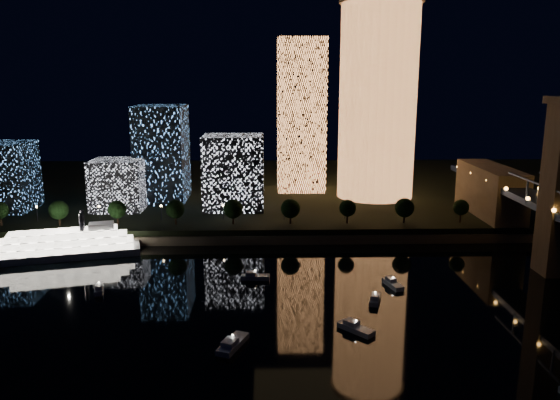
{
  "coord_description": "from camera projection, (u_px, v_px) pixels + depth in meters",
  "views": [
    {
      "loc": [
        -18.72,
        -96.44,
        54.63
      ],
      "look_at": [
        -14.56,
        55.0,
        20.89
      ],
      "focal_mm": 35.0,
      "sensor_mm": 36.0,
      "label": 1
    }
  ],
  "objects": [
    {
      "name": "far_bank",
      "position": [
        304.0,
        190.0,
        262.05
      ],
      "size": [
        420.0,
        160.0,
        5.0
      ],
      "primitive_type": "cube",
      "color": "black",
      "rests_on": "ground"
    },
    {
      "name": "midrise_blocks",
      "position": [
        144.0,
        167.0,
        216.4
      ],
      "size": [
        108.04,
        39.14,
        39.08
      ],
      "color": "white",
      "rests_on": "far_bank"
    },
    {
      "name": "esplanade_trees",
      "position": [
        230.0,
        209.0,
        189.23
      ],
      "size": [
        165.72,
        6.84,
        8.92
      ],
      "color": "black",
      "rests_on": "far_bank"
    },
    {
      "name": "riverboat",
      "position": [
        57.0,
        246.0,
        169.62
      ],
      "size": [
        49.62,
        21.26,
        14.68
      ],
      "color": "silver",
      "rests_on": "ground"
    },
    {
      "name": "motorboats",
      "position": [
        338.0,
        342.0,
        113.83
      ],
      "size": [
        116.62,
        79.48,
        2.78
      ],
      "color": "silver",
      "rests_on": "ground"
    },
    {
      "name": "street_lamps",
      "position": [
        223.0,
        209.0,
        195.32
      ],
      "size": [
        132.7,
        0.7,
        5.65
      ],
      "color": "black",
      "rests_on": "far_bank"
    },
    {
      "name": "seawall",
      "position": [
        320.0,
        238.0,
        186.16
      ],
      "size": [
        420.0,
        6.0,
        3.0
      ],
      "primitive_type": "cube",
      "color": "#6B5E4C",
      "rests_on": "ground"
    },
    {
      "name": "ground",
      "position": [
        362.0,
        365.0,
        106.48
      ],
      "size": [
        520.0,
        520.0,
        0.0
      ],
      "primitive_type": "plane",
      "color": "black",
      "rests_on": "ground"
    },
    {
      "name": "tower_cylindrical",
      "position": [
        378.0,
        100.0,
        227.32
      ],
      "size": [
        34.0,
        34.0,
        81.42
      ],
      "color": "#FF9951",
      "rests_on": "far_bank"
    },
    {
      "name": "tower_rectangular",
      "position": [
        301.0,
        116.0,
        244.05
      ],
      "size": [
        21.07,
        21.07,
        67.04
      ],
      "primitive_type": "cube",
      "color": "#FF9951",
      "rests_on": "far_bank"
    }
  ]
}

